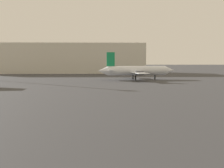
{
  "coord_description": "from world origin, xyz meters",
  "views": [
    {
      "loc": [
        0.53,
        -8.82,
        6.33
      ],
      "look_at": [
        1.82,
        33.05,
        2.46
      ],
      "focal_mm": 43.16,
      "sensor_mm": 36.0,
      "label": 1
    }
  ],
  "objects": [
    {
      "name": "airplane_distant",
      "position": [
        10.62,
        74.03,
        2.8
      ],
      "size": [
        24.47,
        21.1,
        8.43
      ],
      "rotation": [
        0.0,
        0.0,
        0.15
      ],
      "color": "silver",
      "rests_on": "ground_plane"
    },
    {
      "name": "terminal_building",
      "position": [
        -18.76,
        118.2,
        6.7
      ],
      "size": [
        75.28,
        21.35,
        13.4
      ],
      "primitive_type": "cube",
      "color": "beige",
      "rests_on": "ground_plane"
    }
  ]
}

